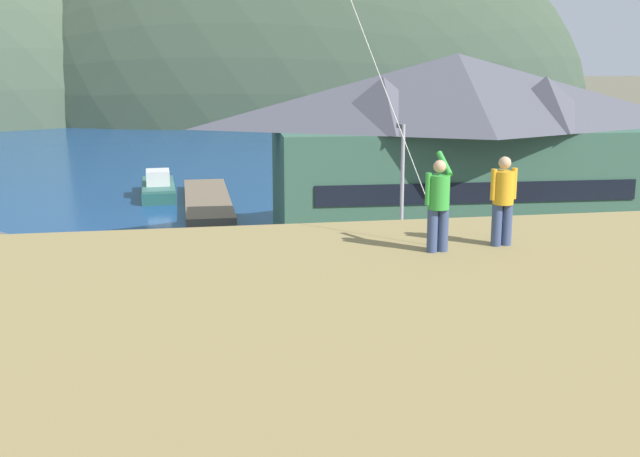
% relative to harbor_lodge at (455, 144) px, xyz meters
% --- Properties ---
extents(ground_plane, '(600.00, 600.00, 0.00)m').
position_rel_harbor_lodge_xyz_m(ground_plane, '(-9.56, -22.07, -5.83)').
color(ground_plane, '#66604C').
extents(parking_lot_pad, '(40.00, 20.00, 0.10)m').
position_rel_harbor_lodge_xyz_m(parking_lot_pad, '(-9.56, -17.07, -5.78)').
color(parking_lot_pad, slate).
rests_on(parking_lot_pad, ground).
extents(bay_water, '(360.00, 84.00, 0.03)m').
position_rel_harbor_lodge_xyz_m(bay_water, '(-9.56, 37.93, -5.81)').
color(bay_water, navy).
rests_on(bay_water, ground).
extents(far_hill_east_peak, '(104.27, 57.74, 72.20)m').
position_rel_harbor_lodge_xyz_m(far_hill_east_peak, '(5.48, 96.48, -5.83)').
color(far_hill_east_peak, '#3D4C38').
rests_on(far_hill_east_peak, ground).
extents(harbor_lodge, '(22.29, 11.08, 10.93)m').
position_rel_harbor_lodge_xyz_m(harbor_lodge, '(0.00, 0.00, 0.00)').
color(harbor_lodge, '#38604C').
rests_on(harbor_lodge, ground).
extents(wharf_dock, '(3.20, 15.86, 0.70)m').
position_rel_harbor_lodge_xyz_m(wharf_dock, '(-13.94, 13.62, -5.48)').
color(wharf_dock, '#70604C').
rests_on(wharf_dock, ground).
extents(moored_boat_wharfside, '(2.76, 7.86, 2.16)m').
position_rel_harbor_lodge_xyz_m(moored_boat_wharfside, '(-17.53, 17.88, -5.11)').
color(moored_boat_wharfside, '#23564C').
rests_on(moored_boat_wharfside, ground).
extents(parked_car_corner_spot, '(4.28, 2.21, 1.82)m').
position_rel_harbor_lodge_xyz_m(parked_car_corner_spot, '(-3.02, -21.24, -4.76)').
color(parked_car_corner_spot, '#B28923').
rests_on(parked_car_corner_spot, parking_lot_pad).
extents(parked_car_back_row_right, '(4.21, 2.08, 1.82)m').
position_rel_harbor_lodge_xyz_m(parked_car_back_row_right, '(-1.50, -14.39, -4.76)').
color(parked_car_back_row_right, navy).
rests_on(parked_car_back_row_right, parking_lot_pad).
extents(parked_car_front_row_silver, '(4.24, 2.14, 1.82)m').
position_rel_harbor_lodge_xyz_m(parked_car_front_row_silver, '(-16.83, -22.69, -4.76)').
color(parked_car_front_row_silver, slate).
rests_on(parked_car_front_row_silver, parking_lot_pad).
extents(parked_car_back_row_left, '(4.30, 2.26, 1.82)m').
position_rel_harbor_lodge_xyz_m(parked_car_back_row_left, '(-11.76, -15.18, -4.76)').
color(parked_car_back_row_left, silver).
rests_on(parked_car_back_row_left, parking_lot_pad).
extents(parked_car_lone_by_shed, '(4.26, 2.18, 1.82)m').
position_rel_harbor_lodge_xyz_m(parked_car_lone_by_shed, '(-10.14, -20.91, -4.76)').
color(parked_car_lone_by_shed, red).
rests_on(parked_car_lone_by_shed, parking_lot_pad).
extents(parking_light_pole, '(0.24, 0.78, 7.98)m').
position_rel_harbor_lodge_xyz_m(parking_light_pole, '(-6.41, -11.52, -1.19)').
color(parking_light_pole, '#ADADB2').
rests_on(parking_light_pole, parking_lot_pad).
extents(person_kite_flyer, '(0.52, 0.68, 1.86)m').
position_rel_harbor_lodge_xyz_m(person_kite_flyer, '(-10.91, -29.99, 2.54)').
color(person_kite_flyer, '#384770').
rests_on(person_kite_flyer, grassy_hill_foreground).
extents(person_companion, '(0.55, 0.40, 1.74)m').
position_rel_harbor_lodge_xyz_m(person_companion, '(-9.53, -29.74, 2.52)').
color(person_companion, '#384770').
rests_on(person_companion, grassy_hill_foreground).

